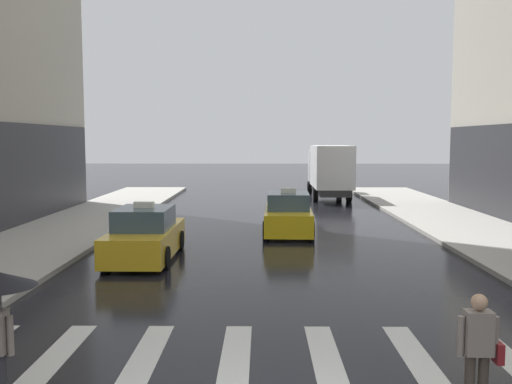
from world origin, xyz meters
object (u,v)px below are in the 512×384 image
(taxi_second, at_px, (288,215))
(taxi_lead, at_px, (145,236))
(box_truck, at_px, (330,170))
(pedestrian_with_handbag, at_px, (479,346))

(taxi_second, bearing_deg, taxi_lead, -133.67)
(taxi_lead, distance_m, taxi_second, 6.75)
(taxi_second, bearing_deg, box_truck, 75.91)
(box_truck, relative_size, pedestrian_with_handbag, 4.58)
(taxi_lead, xyz_separation_m, taxi_second, (4.66, 4.88, 0.00))
(box_truck, xyz_separation_m, pedestrian_with_handbag, (-1.30, -27.16, -0.92))
(box_truck, bearing_deg, pedestrian_with_handbag, -92.73)
(pedestrian_with_handbag, bearing_deg, box_truck, 87.27)
(taxi_lead, height_order, taxi_second, same)
(taxi_second, distance_m, pedestrian_with_handbag, 14.65)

